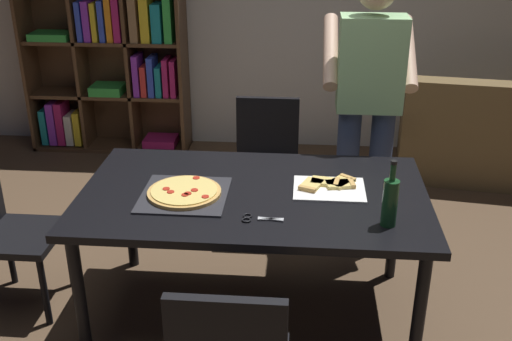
{
  "coord_description": "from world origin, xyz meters",
  "views": [
    {
      "loc": [
        0.24,
        -2.72,
        2.1
      ],
      "look_at": [
        0.0,
        0.15,
        0.8
      ],
      "focal_mm": 42.5,
      "sensor_mm": 36.0,
      "label": 1
    }
  ],
  "objects_px": {
    "bookshelf": "(107,39)",
    "wine_bottle": "(390,201)",
    "chair_left_end": "(2,222)",
    "couch": "(507,141)",
    "dining_table": "(254,204)",
    "pepperoni_pizza_on_tray": "(184,193)",
    "chair_far_side": "(266,158)",
    "kitchen_scissors": "(255,218)",
    "person_serving_pizza": "(368,101)"
  },
  "relations": [
    {
      "from": "chair_left_end",
      "to": "chair_far_side",
      "type": "bearing_deg",
      "value": 36.3
    },
    {
      "from": "dining_table",
      "to": "couch",
      "type": "relative_size",
      "value": 0.97
    },
    {
      "from": "chair_far_side",
      "to": "chair_left_end",
      "type": "bearing_deg",
      "value": -143.7
    },
    {
      "from": "dining_table",
      "to": "kitchen_scissors",
      "type": "height_order",
      "value": "kitchen_scissors"
    },
    {
      "from": "couch",
      "to": "chair_left_end",
      "type": "bearing_deg",
      "value": -148.55
    },
    {
      "from": "chair_far_side",
      "to": "chair_left_end",
      "type": "xyz_separation_m",
      "value": [
        -1.36,
        -1.0,
        0.0
      ]
    },
    {
      "from": "wine_bottle",
      "to": "chair_far_side",
      "type": "bearing_deg",
      "value": 116.29
    },
    {
      "from": "kitchen_scissors",
      "to": "person_serving_pizza",
      "type": "bearing_deg",
      "value": 61.15
    },
    {
      "from": "couch",
      "to": "wine_bottle",
      "type": "relative_size",
      "value": 5.69
    },
    {
      "from": "chair_left_end",
      "to": "pepperoni_pizza_on_tray",
      "type": "bearing_deg",
      "value": -4.14
    },
    {
      "from": "wine_bottle",
      "to": "couch",
      "type": "bearing_deg",
      "value": 61.08
    },
    {
      "from": "couch",
      "to": "person_serving_pizza",
      "type": "xyz_separation_m",
      "value": [
        -1.27,
        -1.21,
        0.7
      ]
    },
    {
      "from": "chair_far_side",
      "to": "bookshelf",
      "type": "bearing_deg",
      "value": 136.87
    },
    {
      "from": "bookshelf",
      "to": "person_serving_pizza",
      "type": "height_order",
      "value": "bookshelf"
    },
    {
      "from": "dining_table",
      "to": "chair_left_end",
      "type": "xyz_separation_m",
      "value": [
        -1.36,
        0.0,
        -0.17
      ]
    },
    {
      "from": "chair_far_side",
      "to": "pepperoni_pizza_on_tray",
      "type": "bearing_deg",
      "value": -107.53
    },
    {
      "from": "kitchen_scissors",
      "to": "chair_far_side",
      "type": "bearing_deg",
      "value": 91.49
    },
    {
      "from": "bookshelf",
      "to": "pepperoni_pizza_on_tray",
      "type": "relative_size",
      "value": 4.57
    },
    {
      "from": "bookshelf",
      "to": "person_serving_pizza",
      "type": "bearing_deg",
      "value": -37.41
    },
    {
      "from": "person_serving_pizza",
      "to": "chair_far_side",
      "type": "bearing_deg",
      "value": 160.43
    },
    {
      "from": "pepperoni_pizza_on_tray",
      "to": "kitchen_scissors",
      "type": "xyz_separation_m",
      "value": [
        0.37,
        -0.21,
        -0.01
      ]
    },
    {
      "from": "wine_bottle",
      "to": "pepperoni_pizza_on_tray",
      "type": "bearing_deg",
      "value": 167.64
    },
    {
      "from": "person_serving_pizza",
      "to": "pepperoni_pizza_on_tray",
      "type": "bearing_deg",
      "value": -138.37
    },
    {
      "from": "couch",
      "to": "person_serving_pizza",
      "type": "height_order",
      "value": "person_serving_pizza"
    },
    {
      "from": "pepperoni_pizza_on_tray",
      "to": "kitchen_scissors",
      "type": "distance_m",
      "value": 0.43
    },
    {
      "from": "person_serving_pizza",
      "to": "pepperoni_pizza_on_tray",
      "type": "distance_m",
      "value": 1.3
    },
    {
      "from": "chair_far_side",
      "to": "pepperoni_pizza_on_tray",
      "type": "distance_m",
      "value": 1.15
    },
    {
      "from": "dining_table",
      "to": "chair_far_side",
      "type": "relative_size",
      "value": 1.94
    },
    {
      "from": "couch",
      "to": "dining_table",
      "type": "bearing_deg",
      "value": -133.58
    },
    {
      "from": "bookshelf",
      "to": "wine_bottle",
      "type": "bearing_deg",
      "value": -51.65
    },
    {
      "from": "bookshelf",
      "to": "pepperoni_pizza_on_tray",
      "type": "xyz_separation_m",
      "value": [
        1.13,
        -2.45,
        -0.23
      ]
    },
    {
      "from": "dining_table",
      "to": "bookshelf",
      "type": "xyz_separation_m",
      "value": [
        -1.47,
        2.38,
        0.31
      ]
    },
    {
      "from": "bookshelf",
      "to": "person_serving_pizza",
      "type": "distance_m",
      "value": 2.63
    },
    {
      "from": "chair_far_side",
      "to": "kitchen_scissors",
      "type": "xyz_separation_m",
      "value": [
        0.03,
        -1.28,
        0.24
      ]
    },
    {
      "from": "dining_table",
      "to": "couch",
      "type": "distance_m",
      "value": 2.77
    },
    {
      "from": "chair_left_end",
      "to": "bookshelf",
      "type": "xyz_separation_m",
      "value": [
        -0.11,
        2.38,
        0.48
      ]
    },
    {
      "from": "wine_bottle",
      "to": "chair_left_end",
      "type": "bearing_deg",
      "value": 171.81
    },
    {
      "from": "dining_table",
      "to": "chair_far_side",
      "type": "bearing_deg",
      "value": 90.0
    },
    {
      "from": "pepperoni_pizza_on_tray",
      "to": "wine_bottle",
      "type": "bearing_deg",
      "value": -12.36
    },
    {
      "from": "pepperoni_pizza_on_tray",
      "to": "wine_bottle",
      "type": "distance_m",
      "value": 1.0
    },
    {
      "from": "chair_left_end",
      "to": "couch",
      "type": "xyz_separation_m",
      "value": [
        3.25,
        1.99,
        -0.21
      ]
    },
    {
      "from": "kitchen_scissors",
      "to": "dining_table",
      "type": "bearing_deg",
      "value": 96.64
    },
    {
      "from": "chair_left_end",
      "to": "dining_table",
      "type": "bearing_deg",
      "value": 0.0
    },
    {
      "from": "dining_table",
      "to": "kitchen_scissors",
      "type": "relative_size",
      "value": 9.01
    },
    {
      "from": "couch",
      "to": "pepperoni_pizza_on_tray",
      "type": "height_order",
      "value": "couch"
    },
    {
      "from": "dining_table",
      "to": "kitchen_scissors",
      "type": "xyz_separation_m",
      "value": [
        0.03,
        -0.29,
        0.07
      ]
    },
    {
      "from": "chair_far_side",
      "to": "wine_bottle",
      "type": "bearing_deg",
      "value": -63.71
    },
    {
      "from": "person_serving_pizza",
      "to": "wine_bottle",
      "type": "xyz_separation_m",
      "value": [
        0.02,
        -1.06,
        -0.13
      ]
    },
    {
      "from": "chair_far_side",
      "to": "kitchen_scissors",
      "type": "relative_size",
      "value": 4.65
    },
    {
      "from": "dining_table",
      "to": "couch",
      "type": "xyz_separation_m",
      "value": [
        1.89,
        1.99,
        -0.38
      ]
    }
  ]
}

